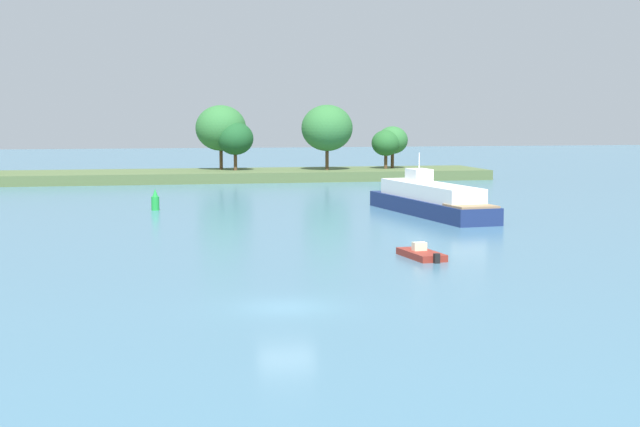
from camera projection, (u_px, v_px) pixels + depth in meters
The scene contains 5 objects.
ground_plane at pixel (287, 307), 42.19m from camera, with size 400.00×400.00×0.00m, color teal.
treeline_island at pixel (227, 157), 122.77m from camera, with size 69.70×12.49×9.63m.
white_riverboat at pixel (430, 200), 80.88m from camera, with size 5.73×18.96×5.15m.
small_motorboat at pixel (421, 254), 56.66m from camera, with size 2.00×4.39×0.90m.
channel_buoy_green at pixel (155, 201), 84.69m from camera, with size 0.70×0.70×1.90m.
Camera 1 is at (-6.92, -40.99, 8.45)m, focal length 54.02 mm.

